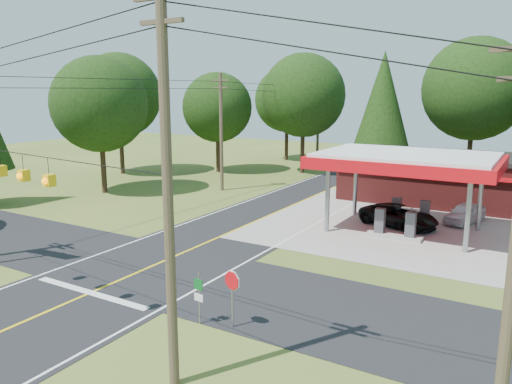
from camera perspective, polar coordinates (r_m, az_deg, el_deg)
The scene contains 15 objects.
ground at distance 25.33m, azimuth -12.20°, elevation -8.50°, with size 120.00×120.00×0.00m, color #425B20.
main_highway at distance 25.33m, azimuth -12.20°, elevation -8.48°, with size 8.00×120.00×0.02m, color black.
cross_road at distance 25.33m, azimuth -12.20°, elevation -8.47°, with size 70.00×7.00×0.02m, color black.
lane_center_yellow at distance 25.32m, azimuth -12.21°, elevation -8.44°, with size 0.15×110.00×0.00m, color yellow.
gas_canopy at distance 31.47m, azimuth 16.80°, elevation 3.20°, with size 10.60×7.40×4.88m.
convenience_store at distance 41.31m, azimuth 21.36°, elevation 1.48°, with size 16.40×7.55×3.80m.
utility_pole_near_right at distance 13.86m, azimuth -10.07°, elevation 0.50°, with size 1.80×0.30×11.50m.
utility_pole_far_left at distance 43.04m, azimuth -4.00°, elevation 7.03°, with size 1.80×0.30×10.00m.
utility_pole_north at distance 57.21m, azimuth 7.09°, elevation 7.63°, with size 0.30×0.30×9.50m.
overhead_beacons at distance 20.89m, azimuth -26.26°, elevation 3.88°, with size 17.04×2.04×1.03m.
treeline_backdrop at distance 44.15m, azimuth 10.17°, elevation 9.97°, with size 70.27×51.59×13.30m.
suv_car at distance 33.12m, azimuth 15.99°, elevation -2.66°, with size 5.00×5.00×1.39m, color black.
sedan_car at distance 35.45m, azimuth 22.76°, elevation -2.28°, with size 3.80×3.80×1.30m, color white.
octagonal_stop_sign at distance 18.36m, azimuth -2.76°, elevation -10.61°, with size 0.77×0.23×2.23m.
route_sign_post at distance 18.87m, azimuth -6.55°, elevation -11.46°, with size 0.42×0.11×2.06m.
Camera 1 is at (16.43, -17.27, 8.57)m, focal length 35.00 mm.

